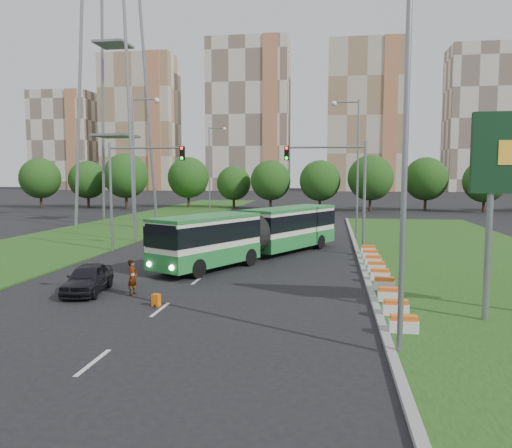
% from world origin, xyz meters
% --- Properties ---
extents(ground, '(360.00, 360.00, 0.00)m').
position_xyz_m(ground, '(0.00, 0.00, 0.00)').
color(ground, black).
rests_on(ground, ground).
extents(grass_median, '(14.00, 60.00, 0.15)m').
position_xyz_m(grass_median, '(13.00, 8.00, 0.07)').
color(grass_median, '#214814').
rests_on(grass_median, ground).
extents(median_kerb, '(0.30, 60.00, 0.18)m').
position_xyz_m(median_kerb, '(6.05, 8.00, 0.09)').
color(median_kerb, gray).
rests_on(median_kerb, ground).
extents(left_verge, '(12.00, 110.00, 0.10)m').
position_xyz_m(left_verge, '(-18.00, 25.00, 0.05)').
color(left_verge, '#214814').
rests_on(left_verge, ground).
extents(lane_markings, '(0.20, 100.00, 0.01)m').
position_xyz_m(lane_markings, '(-3.00, 20.00, 0.00)').
color(lane_markings, beige).
rests_on(lane_markings, ground).
extents(flower_planters, '(1.10, 18.10, 0.60)m').
position_xyz_m(flower_planters, '(6.70, 0.80, 0.45)').
color(flower_planters, white).
rests_on(flower_planters, grass_median).
extents(traffic_mast_median, '(5.76, 0.32, 8.00)m').
position_xyz_m(traffic_mast_median, '(4.78, 10.00, 5.35)').
color(traffic_mast_median, gray).
rests_on(traffic_mast_median, ground).
extents(traffic_mast_left, '(5.76, 0.32, 8.00)m').
position_xyz_m(traffic_mast_left, '(-10.38, 9.00, 5.35)').
color(traffic_mast_left, gray).
rests_on(traffic_mast_left, ground).
extents(street_lamps, '(36.00, 60.00, 12.00)m').
position_xyz_m(street_lamps, '(-3.00, 10.00, 6.00)').
color(street_lamps, gray).
rests_on(street_lamps, ground).
extents(transmission_pylon, '(12.00, 12.00, 44.00)m').
position_xyz_m(transmission_pylon, '(-20.00, 28.00, 22.00)').
color(transmission_pylon, gray).
rests_on(transmission_pylon, ground).
extents(tree_line, '(120.00, 8.00, 9.00)m').
position_xyz_m(tree_line, '(10.00, 55.00, 4.50)').
color(tree_line, '#1B4312').
rests_on(tree_line, ground).
extents(apartment_tower_west, '(26.00, 15.00, 48.00)m').
position_xyz_m(apartment_tower_west, '(-65.00, 150.00, 24.00)').
color(apartment_tower_west, '#BFB49A').
rests_on(apartment_tower_west, ground).
extents(apartment_tower_cwest, '(28.00, 15.00, 52.00)m').
position_xyz_m(apartment_tower_cwest, '(-25.00, 150.00, 26.00)').
color(apartment_tower_cwest, beige).
rests_on(apartment_tower_cwest, ground).
extents(apartment_tower_ceast, '(25.00, 15.00, 50.00)m').
position_xyz_m(apartment_tower_ceast, '(15.00, 150.00, 25.00)').
color(apartment_tower_ceast, '#BFB49A').
rests_on(apartment_tower_ceast, ground).
extents(apartment_tower_east, '(27.00, 15.00, 47.00)m').
position_xyz_m(apartment_tower_east, '(55.00, 150.00, 23.50)').
color(apartment_tower_east, beige).
rests_on(apartment_tower_east, ground).
extents(midrise_west, '(22.00, 14.00, 36.00)m').
position_xyz_m(midrise_west, '(-95.00, 150.00, 18.00)').
color(midrise_west, beige).
rests_on(midrise_west, ground).
extents(articulated_bus, '(2.69, 17.28, 2.85)m').
position_xyz_m(articulated_bus, '(-1.24, 7.34, 1.74)').
color(articulated_bus, beige).
rests_on(articulated_bus, ground).
extents(car_left_near, '(2.28, 4.31, 1.40)m').
position_xyz_m(car_left_near, '(-7.48, -3.58, 0.70)').
color(car_left_near, black).
rests_on(car_left_near, ground).
extents(car_left_far, '(2.31, 4.43, 1.39)m').
position_xyz_m(car_left_far, '(-7.48, 14.27, 0.70)').
color(car_left_far, black).
rests_on(car_left_far, ground).
extents(pedestrian, '(0.49, 0.66, 1.67)m').
position_xyz_m(pedestrian, '(-5.18, -3.63, 0.84)').
color(pedestrian, gray).
rests_on(pedestrian, ground).
extents(shopping_trolley, '(0.32, 0.33, 0.54)m').
position_xyz_m(shopping_trolley, '(-3.34, -5.51, 0.27)').
color(shopping_trolley, '#DF600B').
rests_on(shopping_trolley, ground).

